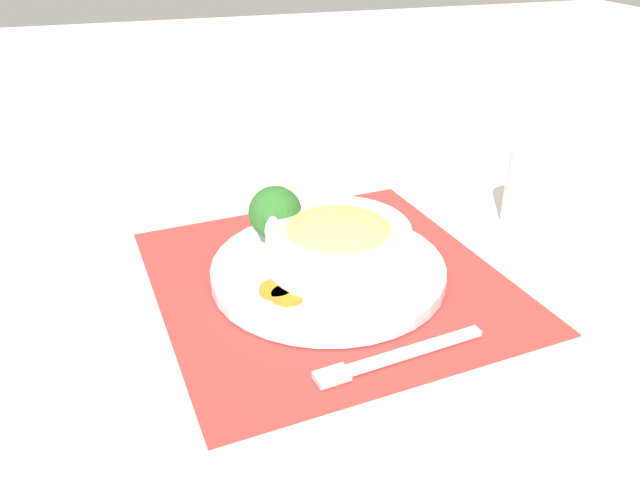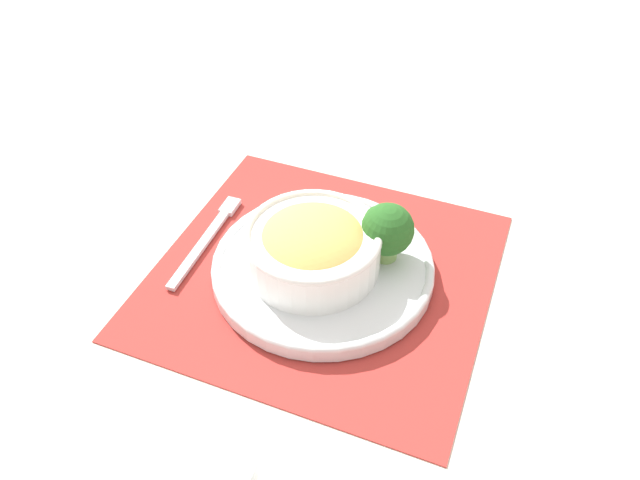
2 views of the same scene
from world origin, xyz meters
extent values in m
plane|color=beige|center=(0.00, 0.00, 0.00)|extent=(4.00, 4.00, 0.00)
cube|color=#B2332D|center=(0.00, 0.00, 0.00)|extent=(0.44, 0.43, 0.00)
cylinder|color=silver|center=(0.00, 0.00, 0.01)|extent=(0.27, 0.27, 0.02)
torus|color=silver|center=(0.00, 0.00, 0.02)|extent=(0.27, 0.27, 0.01)
cylinder|color=white|center=(-0.01, -0.01, 0.05)|extent=(0.16, 0.16, 0.05)
torus|color=white|center=(-0.01, -0.01, 0.07)|extent=(0.17, 0.17, 0.01)
ellipsoid|color=#E0B75B|center=(-0.01, -0.01, 0.06)|extent=(0.13, 0.13, 0.06)
cylinder|color=#84AD5B|center=(0.06, 0.05, 0.03)|extent=(0.03, 0.03, 0.02)
sphere|color=#286023|center=(0.06, 0.05, 0.07)|extent=(0.06, 0.06, 0.06)
sphere|color=#286023|center=(0.05, 0.05, 0.07)|extent=(0.03, 0.03, 0.03)
sphere|color=#286023|center=(0.08, 0.04, 0.07)|extent=(0.03, 0.03, 0.03)
cylinder|color=orange|center=(-0.04, 0.07, 0.02)|extent=(0.04, 0.04, 0.01)
cylinder|color=orange|center=(-0.05, 0.06, 0.02)|extent=(0.04, 0.04, 0.01)
cylinder|color=silver|center=(0.06, -0.31, 0.05)|extent=(0.08, 0.08, 0.11)
cylinder|color=silver|center=(0.06, -0.31, 0.03)|extent=(0.06, 0.06, 0.06)
cube|color=silver|center=(-0.16, -0.02, 0.01)|extent=(0.03, 0.18, 0.01)
cube|color=silver|center=(-0.17, 0.05, 0.01)|extent=(0.02, 0.03, 0.01)
camera|label=1|loc=(-0.60, 0.20, 0.39)|focal=35.00mm
camera|label=2|loc=(0.25, -0.49, 0.56)|focal=35.00mm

